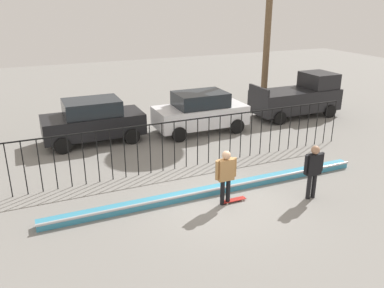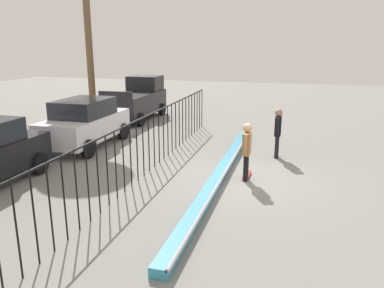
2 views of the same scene
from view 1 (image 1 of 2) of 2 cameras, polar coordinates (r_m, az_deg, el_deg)
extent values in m
plane|color=gray|center=(12.71, 4.51, -8.23)|extent=(60.00, 60.00, 0.00)
cube|color=teal|center=(13.19, 3.14, -6.54)|extent=(11.00, 0.36, 0.22)
cylinder|color=#B2B2B7|center=(13.00, 3.51, -6.43)|extent=(11.00, 0.09, 0.09)
cylinder|color=black|center=(13.82, -24.75, -3.45)|extent=(0.04, 0.04, 1.86)
cylinder|color=black|center=(13.80, -22.83, -3.19)|extent=(0.04, 0.04, 1.86)
cylinder|color=black|center=(13.80, -20.91, -2.92)|extent=(0.04, 0.04, 1.86)
cylinder|color=black|center=(13.82, -19.00, -2.64)|extent=(0.04, 0.04, 1.86)
cylinder|color=black|center=(13.85, -17.09, -2.37)|extent=(0.04, 0.04, 1.86)
cylinder|color=black|center=(13.90, -15.19, -2.09)|extent=(0.04, 0.04, 1.86)
cylinder|color=black|center=(13.96, -13.30, -1.82)|extent=(0.04, 0.04, 1.86)
cylinder|color=black|center=(14.04, -11.44, -1.54)|extent=(0.04, 0.04, 1.86)
cylinder|color=black|center=(14.13, -9.60, -1.27)|extent=(0.04, 0.04, 1.86)
cylinder|color=black|center=(14.24, -7.78, -1.00)|extent=(0.04, 0.04, 1.86)
cylinder|color=black|center=(14.36, -6.00, -0.73)|extent=(0.04, 0.04, 1.86)
cylinder|color=black|center=(14.50, -4.24, -0.46)|extent=(0.04, 0.04, 1.86)
cylinder|color=black|center=(14.64, -2.53, -0.20)|extent=(0.04, 0.04, 1.86)
cylinder|color=black|center=(14.81, -0.84, 0.05)|extent=(0.04, 0.04, 1.86)
cylinder|color=black|center=(14.98, 0.80, 0.30)|extent=(0.04, 0.04, 1.86)
cylinder|color=black|center=(15.17, 2.41, 0.54)|extent=(0.04, 0.04, 1.86)
cylinder|color=black|center=(15.37, 3.97, 0.77)|extent=(0.04, 0.04, 1.86)
cylinder|color=black|center=(15.58, 5.50, 1.00)|extent=(0.04, 0.04, 1.86)
cylinder|color=black|center=(15.80, 6.98, 1.23)|extent=(0.04, 0.04, 1.86)
cylinder|color=black|center=(16.04, 8.42, 1.44)|extent=(0.04, 0.04, 1.86)
cylinder|color=black|center=(16.28, 9.82, 1.65)|extent=(0.04, 0.04, 1.86)
cylinder|color=black|center=(16.53, 11.18, 1.85)|extent=(0.04, 0.04, 1.86)
cylinder|color=black|center=(16.79, 12.49, 2.04)|extent=(0.04, 0.04, 1.86)
cylinder|color=black|center=(17.06, 13.77, 2.23)|extent=(0.04, 0.04, 1.86)
cylinder|color=black|center=(17.34, 15.01, 2.41)|extent=(0.04, 0.04, 1.86)
cylinder|color=black|center=(17.63, 16.20, 2.58)|extent=(0.04, 0.04, 1.86)
cylinder|color=black|center=(17.92, 17.36, 2.74)|extent=(0.04, 0.04, 1.86)
cylinder|color=black|center=(18.22, 18.48, 2.90)|extent=(0.04, 0.04, 1.86)
cylinder|color=black|center=(18.53, 19.56, 3.06)|extent=(0.04, 0.04, 1.86)
cube|color=black|center=(14.52, -0.86, 3.42)|extent=(14.00, 0.04, 0.04)
cylinder|color=black|center=(12.38, 4.36, -6.91)|extent=(0.14, 0.14, 0.82)
cylinder|color=black|center=(12.47, 5.16, -6.74)|extent=(0.14, 0.14, 0.82)
cube|color=#A87A47|center=(12.10, 4.87, -3.67)|extent=(0.50, 0.21, 0.68)
sphere|color=tan|center=(11.92, 4.93, -1.60)|extent=(0.27, 0.27, 0.27)
cylinder|color=#A87A47|center=(11.96, 3.59, -3.76)|extent=(0.11, 0.11, 0.61)
cylinder|color=#A87A47|center=(12.22, 6.12, -3.28)|extent=(0.11, 0.11, 0.61)
cube|color=#A51E19|center=(12.73, 5.99, -7.92)|extent=(0.80, 0.20, 0.02)
cylinder|color=silver|center=(12.93, 6.87, -7.67)|extent=(0.05, 0.03, 0.05)
cylinder|color=silver|center=(12.81, 7.21, -7.96)|extent=(0.05, 0.03, 0.05)
cylinder|color=silver|center=(12.69, 4.74, -8.16)|extent=(0.05, 0.03, 0.05)
cylinder|color=silver|center=(12.57, 5.06, -8.46)|extent=(0.05, 0.03, 0.05)
cylinder|color=black|center=(13.21, 16.32, -5.88)|extent=(0.14, 0.14, 0.83)
cylinder|color=black|center=(13.33, 16.98, -5.71)|extent=(0.14, 0.14, 0.83)
cube|color=black|center=(12.96, 16.99, -2.78)|extent=(0.50, 0.22, 0.68)
sphere|color=#A87A5B|center=(12.79, 17.21, -0.81)|extent=(0.27, 0.27, 0.27)
cylinder|color=black|center=(12.76, 15.95, -2.87)|extent=(0.11, 0.11, 0.61)
cylinder|color=black|center=(13.14, 18.03, -2.41)|extent=(0.11, 0.11, 0.61)
cube|color=black|center=(18.03, -13.89, 2.72)|extent=(4.30, 1.90, 0.90)
cube|color=#1E2328|center=(17.82, -14.10, 5.11)|extent=(2.37, 1.71, 0.66)
cylinder|color=black|center=(19.32, -10.04, 2.79)|extent=(0.68, 0.22, 0.68)
cylinder|color=black|center=(17.57, -8.52, 1.09)|extent=(0.68, 0.22, 0.68)
cylinder|color=black|center=(18.91, -18.65, 1.61)|extent=(0.68, 0.22, 0.68)
cylinder|color=black|center=(17.11, -17.98, -0.24)|extent=(0.68, 0.22, 0.68)
cube|color=silver|center=(18.87, 1.19, 4.11)|extent=(4.30, 1.90, 0.90)
cube|color=#1E2328|center=(18.67, 1.21, 6.41)|extent=(2.37, 1.71, 0.66)
cylinder|color=black|center=(20.44, 3.79, 4.03)|extent=(0.68, 0.22, 0.68)
cylinder|color=black|center=(18.85, 6.43, 2.53)|extent=(0.68, 0.22, 0.68)
cylinder|color=black|center=(19.32, -3.95, 3.05)|extent=(0.68, 0.22, 0.68)
cylinder|color=black|center=(17.63, -1.85, 1.38)|extent=(0.68, 0.22, 0.68)
cube|color=black|center=(22.02, 14.48, 6.10)|extent=(4.70, 1.90, 1.10)
cube|color=black|center=(22.73, 17.62, 8.69)|extent=(1.50, 1.75, 0.80)
cube|color=black|center=(20.54, 9.54, 7.57)|extent=(0.12, 1.75, 0.36)
cylinder|color=black|center=(23.84, 16.04, 5.65)|extent=(0.68, 0.22, 0.68)
cylinder|color=black|center=(22.47, 19.07, 4.45)|extent=(0.68, 0.22, 0.68)
cylinder|color=black|center=(21.99, 9.53, 4.97)|extent=(0.68, 0.22, 0.68)
cylinder|color=black|center=(20.49, 12.40, 3.63)|extent=(0.68, 0.22, 0.68)
cylinder|color=brown|center=(23.09, 10.72, 15.42)|extent=(0.36, 0.36, 8.44)
camera|label=2|loc=(10.24, -55.73, -0.19)|focal=35.59mm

